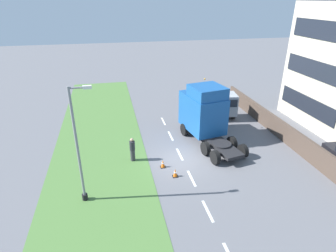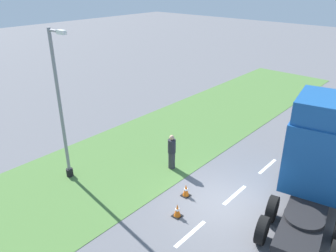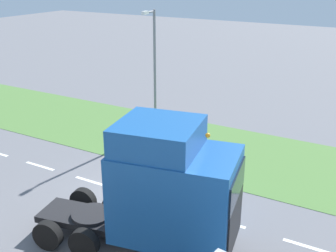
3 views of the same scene
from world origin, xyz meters
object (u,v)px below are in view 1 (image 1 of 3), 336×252
lorry_cab (204,113)px  lamp_post (80,152)px  traffic_cone_lead (163,164)px  traffic_cone_trailing (175,173)px  pedestrian (132,150)px  flatbed_truck (223,104)px

lorry_cab → lamp_post: lamp_post is taller
traffic_cone_lead → traffic_cone_trailing: (0.59, -1.29, 0.00)m
lamp_post → pedestrian: bearing=50.6°
flatbed_truck → pedestrian: (-9.59, -6.38, -0.45)m
lorry_cab → lamp_post: (-9.31, -6.18, 0.89)m
pedestrian → traffic_cone_lead: pedestrian is taller
flatbed_truck → traffic_cone_lead: bearing=53.6°
flatbed_truck → pedestrian: bearing=41.8°
pedestrian → traffic_cone_trailing: bearing=-45.7°
flatbed_truck → traffic_cone_trailing: (-7.03, -9.01, -1.06)m
lorry_cab → traffic_cone_trailing: lorry_cab is taller
lamp_post → pedestrian: size_ratio=3.81×
traffic_cone_lead → traffic_cone_trailing: bearing=-65.5°
flatbed_truck → pedestrian: size_ratio=3.18×
lorry_cab → traffic_cone_lead: (-4.20, -3.71, -2.05)m
lorry_cab → lamp_post: bearing=-157.1°
lorry_cab → pedestrian: lorry_cab is taller
lorry_cab → pedestrian: size_ratio=3.97×
lorry_cab → traffic_cone_trailing: bearing=-136.5°
flatbed_truck → traffic_cone_trailing: size_ratio=10.02×
pedestrian → traffic_cone_lead: (1.98, -1.34, -0.62)m
lamp_post → traffic_cone_trailing: bearing=11.7°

